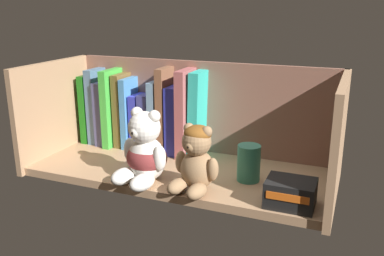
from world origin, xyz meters
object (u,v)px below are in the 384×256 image
object	(u,v)px
book_3	(117,106)
book_10	(178,118)
book_9	(168,109)
book_5	(133,111)
pillar_candle	(249,163)
book_1	(100,105)
book_0	(93,107)
book_7	(150,120)
book_8	(160,115)
book_4	(125,109)
book_6	(141,120)
book_2	(109,111)
book_11	(189,111)
book_12	(200,113)
teddy_bear_larger	(145,153)
small_product_box	(291,193)
teddy_bear_smaller	(196,160)

from	to	relation	value
book_3	book_10	bearing A→B (deg)	0.00
book_9	book_10	bearing A→B (deg)	0.00
book_5	pillar_candle	size ratio (longest dim) A/B	2.31
book_1	book_3	world-z (taller)	book_3
book_0	book_7	distance (cm)	19.80
book_8	book_9	distance (cm)	3.29
book_4	book_6	distance (cm)	5.81
book_1	book_2	bearing A→B (deg)	0.00
book_11	book_12	distance (cm)	3.13
book_4	book_6	xyz separation A→B (cm)	(5.10, 0.00, -2.79)
teddy_bear_larger	small_product_box	distance (cm)	34.28
book_11	book_8	bearing A→B (deg)	180.00
book_1	book_4	xyz separation A→B (cm)	(8.71, 0.00, -0.47)
book_1	book_7	size ratio (longest dim) A/B	1.38
book_5	book_6	world-z (taller)	book_5
book_6	teddy_bear_smaller	distance (cm)	35.03
book_7	book_11	world-z (taller)	book_11
book_4	book_2	bearing A→B (deg)	180.00
book_1	book_8	xyz separation A→B (cm)	(20.03, 0.00, -1.10)
book_10	book_7	bearing A→B (deg)	180.00
book_0	book_12	bearing A→B (deg)	0.00
book_6	book_11	bearing A→B (deg)	0.00
book_0	book_10	world-z (taller)	book_0
book_7	teddy_bear_larger	bearing A→B (deg)	-65.46
book_1	pillar_candle	world-z (taller)	book_1
book_2	teddy_bear_smaller	bearing A→B (deg)	-31.66
book_2	book_8	xyz separation A→B (cm)	(16.97, 0.00, 0.61)
book_3	book_2	bearing A→B (deg)	180.00
book_6	book_12	bearing A→B (deg)	0.00
book_2	book_10	bearing A→B (deg)	0.00
book_1	book_6	size ratio (longest dim) A/B	1.42
book_2	book_8	distance (cm)	16.98
teddy_bear_larger	book_6	bearing A→B (deg)	120.75
book_7	pillar_candle	size ratio (longest dim) A/B	1.84
book_8	book_9	xyz separation A→B (cm)	(2.67, 0.00, 1.92)
book_4	book_8	bearing A→B (deg)	0.00
book_9	teddy_bear_smaller	bearing A→B (deg)	-52.54
book_6	book_8	size ratio (longest dim) A/B	0.78
book_3	book_10	xyz separation A→B (cm)	(19.89, 0.00, -1.73)
book_7	book_9	world-z (taller)	book_9
book_0	book_5	size ratio (longest dim) A/B	1.00
book_6	teddy_bear_larger	world-z (taller)	teddy_bear_larger
book_4	teddy_bear_smaller	size ratio (longest dim) A/B	1.40
book_4	teddy_bear_larger	bearing A→B (deg)	-50.66
book_1	book_12	distance (cm)	32.36
book_8	teddy_bear_larger	distance (cm)	24.03
book_4	small_product_box	world-z (taller)	book_4
book_2	teddy_bear_larger	bearing A→B (deg)	-43.11
book_8	teddy_bear_smaller	world-z (taller)	book_8
book_5	book_11	size ratio (longest dim) A/B	0.85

